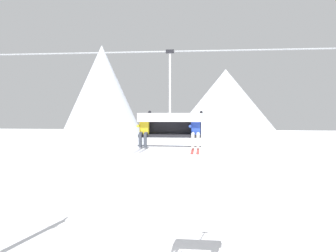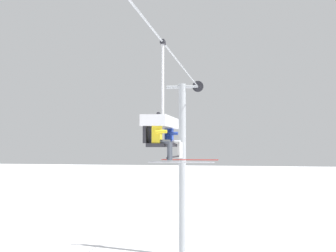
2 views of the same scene
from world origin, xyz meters
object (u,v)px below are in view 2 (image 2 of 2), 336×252
skier_blue (173,137)px  skier_yellow (162,136)px  lift_tower_far (183,164)px  chairlift_chair (160,127)px

skier_blue → skier_yellow: bearing=180.0°
lift_tower_far → skier_yellow: 10.32m
lift_tower_far → skier_blue: bearing=-173.7°
chairlift_chair → skier_yellow: bearing=-166.7°
lift_tower_far → chairlift_chair: 9.46m
lift_tower_far → skier_yellow: bearing=-174.8°
chairlift_chair → skier_blue: chairlift_chair is taller
chairlift_chair → skier_blue: 0.98m
lift_tower_far → chairlift_chair: size_ratio=2.61×
skier_yellow → skier_blue: (1.81, 0.00, 0.00)m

